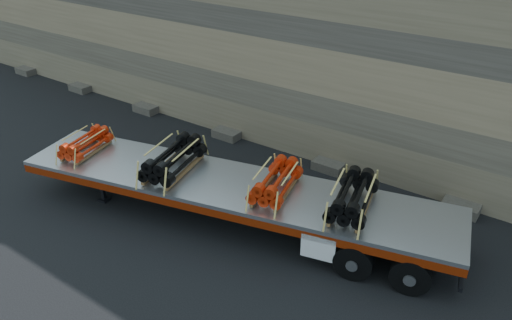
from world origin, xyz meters
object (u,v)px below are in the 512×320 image
at_px(bundle_midrear, 276,182).
at_px(bundle_rear, 353,197).
at_px(bundle_front, 86,144).
at_px(bundle_midfront, 173,160).
at_px(trailer, 231,202).

distance_m(bundle_midrear, bundle_rear, 2.35).
xyz_separation_m(bundle_midrear, bundle_rear, (2.29, 0.52, 0.03)).
bearing_deg(bundle_midrear, bundle_front, 180.00).
xyz_separation_m(bundle_front, bundle_rear, (9.21, 2.11, 0.07)).
height_order(bundle_midfront, bundle_rear, bundle_midfront).
bearing_deg(bundle_rear, trailer, 180.00).
bearing_deg(bundle_midrear, bundle_rear, 0.00).
relative_size(bundle_midfront, bundle_rear, 1.06).
height_order(trailer, bundle_rear, bundle_rear).
distance_m(trailer, bundle_front, 5.66).
bearing_deg(bundle_midfront, bundle_midrear, -0.00).
height_order(bundle_front, bundle_midrear, bundle_midrear).
relative_size(bundle_midrear, bundle_rear, 0.94).
bearing_deg(bundle_front, bundle_rear, 0.00).
bearing_deg(bundle_midfront, trailer, 0.00).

